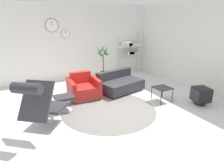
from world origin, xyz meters
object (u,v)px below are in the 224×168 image
at_px(lounge_chair, 39,101).
at_px(crt_television, 201,95).
at_px(ottoman, 64,100).
at_px(armchair_red, 83,89).
at_px(couch_low, 120,84).
at_px(potted_plant, 103,65).
at_px(shelf_unit, 130,48).
at_px(side_table, 162,89).

distance_m(lounge_chair, crt_television, 4.19).
distance_m(ottoman, armchair_red, 0.98).
bearing_deg(armchair_red, crt_television, 146.68).
height_order(armchair_red, couch_low, armchair_red).
xyz_separation_m(ottoman, couch_low, (1.98, 0.59, -0.06)).
bearing_deg(crt_television, ottoman, 82.78).
height_order(ottoman, potted_plant, potted_plant).
distance_m(couch_low, shelf_unit, 2.56).
distance_m(armchair_red, potted_plant, 1.94).
distance_m(lounge_chair, shelf_unit, 5.39).
xyz_separation_m(lounge_chair, potted_plant, (2.75, 2.89, -0.18)).
xyz_separation_m(lounge_chair, crt_television, (4.14, -0.49, -0.47)).
distance_m(ottoman, potted_plant, 2.91).
bearing_deg(shelf_unit, armchair_red, -146.88).
xyz_separation_m(lounge_chair, shelf_unit, (4.23, 3.32, 0.31)).
height_order(ottoman, couch_low, couch_low).
distance_m(lounge_chair, armchair_red, 2.13).
bearing_deg(couch_low, ottoman, 3.99).
relative_size(crt_television, shelf_unit, 0.32).
height_order(couch_low, shelf_unit, shelf_unit).
relative_size(armchair_red, side_table, 2.00).
distance_m(crt_television, shelf_unit, 3.89).
height_order(lounge_chair, crt_television, lounge_chair).
bearing_deg(ottoman, shelf_unit, 34.81).
relative_size(side_table, potted_plant, 0.34).
height_order(ottoman, side_table, side_table).
bearing_deg(armchair_red, couch_low, -179.08).
bearing_deg(ottoman, side_table, -14.73).
height_order(lounge_chair, ottoman, lounge_chair).
relative_size(lounge_chair, side_table, 2.72).
bearing_deg(shelf_unit, side_table, -105.98).
height_order(ottoman, crt_television, crt_television).
bearing_deg(potted_plant, lounge_chair, -133.58).
bearing_deg(side_table, shelf_unit, 74.02).
relative_size(lounge_chair, couch_low, 0.81).
relative_size(side_table, shelf_unit, 0.28).
xyz_separation_m(couch_low, side_table, (0.66, -1.28, 0.14)).
bearing_deg(shelf_unit, ottoman, -145.19).
relative_size(ottoman, armchair_red, 0.54).
distance_m(crt_television, potted_plant, 3.67).
bearing_deg(side_table, ottoman, 165.27).
bearing_deg(armchair_red, side_table, 147.91).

